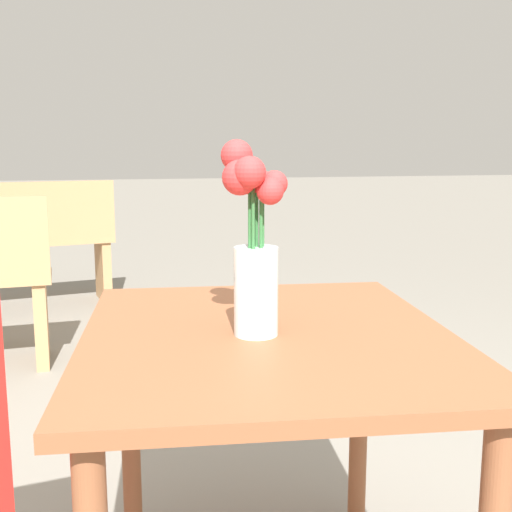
# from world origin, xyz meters

# --- Properties ---
(table_front) EXTENTS (0.84, 0.95, 0.70)m
(table_front) POSITION_xyz_m (0.00, -0.00, 0.60)
(table_front) COLOR brown
(table_front) RESTS_ON ground_plane
(flower_vase) EXTENTS (0.14, 0.15, 0.39)m
(flower_vase) POSITION_xyz_m (-0.03, -0.02, 0.88)
(flower_vase) COLOR silver
(flower_vase) RESTS_ON table_front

